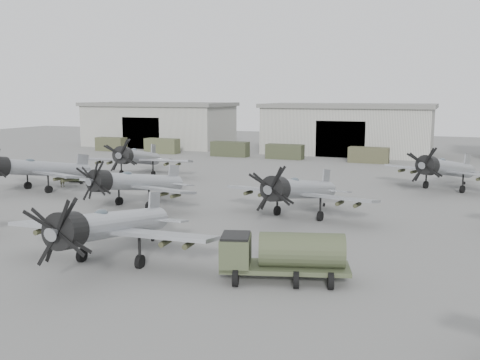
{
  "coord_description": "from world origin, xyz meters",
  "views": [
    {
      "loc": [
        17.3,
        -32.16,
        10.23
      ],
      "look_at": [
        -0.69,
        12.73,
        2.5
      ],
      "focal_mm": 40.0,
      "sensor_mm": 36.0,
      "label": 1
    }
  ],
  "objects_px": {
    "fuel_tanker": "(283,253)",
    "tug_trailer": "(88,178)",
    "aircraft_far_1": "(444,168)",
    "ground_crew": "(62,179)",
    "aircraft_mid_1": "(132,183)",
    "aircraft_far_0": "(136,157)",
    "aircraft_mid_2": "(298,190)",
    "aircraft_near_1": "(108,226)",
    "aircraft_mid_0": "(36,169)"
  },
  "relations": [
    {
      "from": "aircraft_far_0",
      "to": "aircraft_far_1",
      "type": "distance_m",
      "value": 36.07
    },
    {
      "from": "aircraft_mid_2",
      "to": "aircraft_far_0",
      "type": "bearing_deg",
      "value": 160.46
    },
    {
      "from": "fuel_tanker",
      "to": "aircraft_mid_0",
      "type": "bearing_deg",
      "value": 135.94
    },
    {
      "from": "aircraft_mid_1",
      "to": "aircraft_far_1",
      "type": "xyz_separation_m",
      "value": [
        26.21,
        19.93,
        0.12
      ]
    },
    {
      "from": "aircraft_mid_2",
      "to": "aircraft_far_0",
      "type": "height_order",
      "value": "aircraft_far_0"
    },
    {
      "from": "aircraft_near_1",
      "to": "aircraft_mid_0",
      "type": "distance_m",
      "value": 28.86
    },
    {
      "from": "aircraft_far_1",
      "to": "fuel_tanker",
      "type": "xyz_separation_m",
      "value": [
        -7.64,
        -33.44,
        -0.87
      ]
    },
    {
      "from": "aircraft_far_0",
      "to": "ground_crew",
      "type": "xyz_separation_m",
      "value": [
        -3.94,
        -9.03,
        -1.6
      ]
    },
    {
      "from": "ground_crew",
      "to": "fuel_tanker",
      "type": "bearing_deg",
      "value": -103.47
    },
    {
      "from": "aircraft_near_1",
      "to": "aircraft_mid_1",
      "type": "xyz_separation_m",
      "value": [
        -7.98,
        14.86,
        -0.12
      ]
    },
    {
      "from": "aircraft_near_1",
      "to": "aircraft_far_0",
      "type": "height_order",
      "value": "aircraft_far_0"
    },
    {
      "from": "aircraft_near_1",
      "to": "aircraft_mid_1",
      "type": "height_order",
      "value": "aircraft_near_1"
    },
    {
      "from": "aircraft_mid_1",
      "to": "fuel_tanker",
      "type": "relative_size",
      "value": 1.72
    },
    {
      "from": "aircraft_mid_1",
      "to": "aircraft_far_1",
      "type": "bearing_deg",
      "value": 49.35
    },
    {
      "from": "ground_crew",
      "to": "tug_trailer",
      "type": "bearing_deg",
      "value": 9.68
    },
    {
      "from": "fuel_tanker",
      "to": "ground_crew",
      "type": "height_order",
      "value": "fuel_tanker"
    },
    {
      "from": "fuel_tanker",
      "to": "tug_trailer",
      "type": "relative_size",
      "value": 1.22
    },
    {
      "from": "aircraft_far_0",
      "to": "fuel_tanker",
      "type": "xyz_separation_m",
      "value": [
        28.18,
        -29.17,
        -0.95
      ]
    },
    {
      "from": "aircraft_far_0",
      "to": "aircraft_near_1",
      "type": "bearing_deg",
      "value": -71.41
    },
    {
      "from": "aircraft_far_1",
      "to": "ground_crew",
      "type": "relative_size",
      "value": 7.12
    },
    {
      "from": "ground_crew",
      "to": "aircraft_mid_2",
      "type": "bearing_deg",
      "value": -81.5
    },
    {
      "from": "aircraft_far_1",
      "to": "ground_crew",
      "type": "bearing_deg",
      "value": -138.6
    },
    {
      "from": "aircraft_mid_0",
      "to": "aircraft_near_1",
      "type": "bearing_deg",
      "value": -23.44
    },
    {
      "from": "aircraft_mid_0",
      "to": "fuel_tanker",
      "type": "distance_m",
      "value": 37.01
    },
    {
      "from": "aircraft_mid_2",
      "to": "aircraft_far_1",
      "type": "bearing_deg",
      "value": 69.29
    },
    {
      "from": "tug_trailer",
      "to": "aircraft_near_1",
      "type": "bearing_deg",
      "value": -64.7
    },
    {
      "from": "aircraft_mid_0",
      "to": "aircraft_mid_1",
      "type": "height_order",
      "value": "aircraft_mid_0"
    },
    {
      "from": "aircraft_far_1",
      "to": "ground_crew",
      "type": "height_order",
      "value": "aircraft_far_1"
    },
    {
      "from": "aircraft_far_0",
      "to": "tug_trailer",
      "type": "xyz_separation_m",
      "value": [
        -3.34,
        -5.24,
        -2.07
      ]
    },
    {
      "from": "aircraft_mid_2",
      "to": "aircraft_far_0",
      "type": "xyz_separation_m",
      "value": [
        -24.78,
        14.16,
        0.12
      ]
    },
    {
      "from": "aircraft_far_0",
      "to": "aircraft_far_1",
      "type": "relative_size",
      "value": 1.06
    },
    {
      "from": "fuel_tanker",
      "to": "ground_crew",
      "type": "distance_m",
      "value": 37.91
    },
    {
      "from": "aircraft_near_1",
      "to": "tug_trailer",
      "type": "xyz_separation_m",
      "value": [
        -20.94,
        25.28,
        -1.99
      ]
    },
    {
      "from": "aircraft_mid_0",
      "to": "aircraft_far_1",
      "type": "distance_m",
      "value": 43.75
    },
    {
      "from": "aircraft_mid_0",
      "to": "aircraft_far_1",
      "type": "xyz_separation_m",
      "value": [
        40.53,
        16.48,
        0.03
      ]
    },
    {
      "from": "aircraft_far_0",
      "to": "aircraft_far_1",
      "type": "xyz_separation_m",
      "value": [
        35.82,
        4.27,
        -0.09
      ]
    },
    {
      "from": "aircraft_mid_1",
      "to": "aircraft_far_1",
      "type": "height_order",
      "value": "aircraft_far_1"
    },
    {
      "from": "aircraft_mid_2",
      "to": "ground_crew",
      "type": "relative_size",
      "value": 7.19
    },
    {
      "from": "ground_crew",
      "to": "aircraft_mid_0",
      "type": "bearing_deg",
      "value": -175.06
    },
    {
      "from": "aircraft_mid_1",
      "to": "tug_trailer",
      "type": "height_order",
      "value": "aircraft_mid_1"
    },
    {
      "from": "aircraft_far_1",
      "to": "fuel_tanker",
      "type": "distance_m",
      "value": 34.31
    },
    {
      "from": "aircraft_mid_0",
      "to": "fuel_tanker",
      "type": "xyz_separation_m",
      "value": [
        32.89,
        -16.96,
        -0.84
      ]
    },
    {
      "from": "aircraft_near_1",
      "to": "tug_trailer",
      "type": "distance_m",
      "value": 32.88
    },
    {
      "from": "aircraft_far_0",
      "to": "tug_trailer",
      "type": "relative_size",
      "value": 2.28
    },
    {
      "from": "aircraft_mid_1",
      "to": "ground_crew",
      "type": "bearing_deg",
      "value": 166.02
    },
    {
      "from": "aircraft_mid_2",
      "to": "fuel_tanker",
      "type": "xyz_separation_m",
      "value": [
        3.39,
        -15.01,
        -0.83
      ]
    },
    {
      "from": "aircraft_mid_1",
      "to": "aircraft_mid_2",
      "type": "bearing_deg",
      "value": 17.75
    },
    {
      "from": "aircraft_mid_0",
      "to": "tug_trailer",
      "type": "relative_size",
      "value": 2.17
    },
    {
      "from": "tug_trailer",
      "to": "ground_crew",
      "type": "height_order",
      "value": "ground_crew"
    },
    {
      "from": "aircraft_mid_0",
      "to": "ground_crew",
      "type": "xyz_separation_m",
      "value": [
        0.78,
        3.18,
        -1.49
      ]
    }
  ]
}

